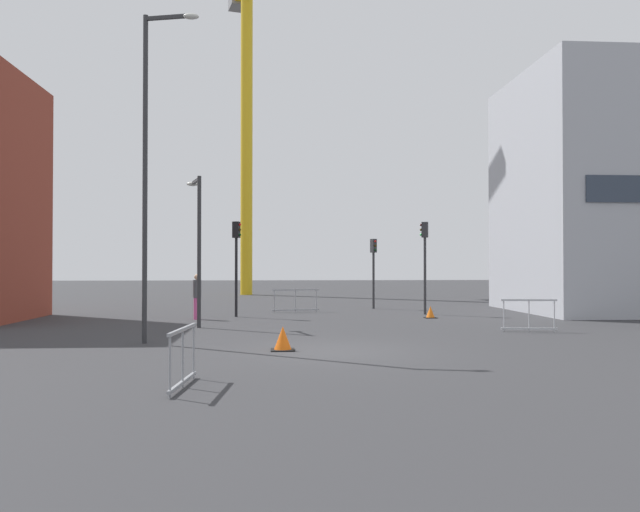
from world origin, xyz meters
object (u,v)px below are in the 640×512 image
object	(u,v)px
construction_crane	(247,91)
streetlamp_tall	(150,156)
streetlamp_short	(198,236)
pedestrian_walking	(197,293)
traffic_light_near	(236,253)
traffic_light_verge	(374,261)
traffic_cone_by_barrier	(283,339)
traffic_cone_orange	(430,313)
traffic_light_island	(425,253)

from	to	relation	value
construction_crane	streetlamp_tall	distance (m)	31.87
streetlamp_short	pedestrian_walking	size ratio (longest dim) A/B	2.91
construction_crane	traffic_light_near	bearing A→B (deg)	-88.60
streetlamp_tall	traffic_light_near	world-z (taller)	streetlamp_tall
streetlamp_tall	traffic_light_verge	world-z (taller)	streetlamp_tall
pedestrian_walking	traffic_light_verge	bearing A→B (deg)	36.03
construction_crane	traffic_cone_by_barrier	world-z (taller)	construction_crane
construction_crane	traffic_cone_orange	bearing A→B (deg)	-68.52
streetlamp_tall	traffic_light_island	bearing A→B (deg)	44.50
traffic_light_island	traffic_cone_by_barrier	xyz separation A→B (m)	(-6.53, -11.83, -2.50)
streetlamp_tall	traffic_light_verge	bearing A→B (deg)	58.73
traffic_light_island	streetlamp_short	bearing A→B (deg)	-150.75
traffic_cone_orange	traffic_cone_by_barrier	size ratio (longest dim) A/B	0.80
construction_crane	traffic_cone_orange	world-z (taller)	construction_crane
construction_crane	streetlamp_short	xyz separation A→B (m)	(-0.58, -25.40, -12.22)
streetlamp_short	traffic_cone_by_barrier	world-z (taller)	streetlamp_short
streetlamp_tall	streetlamp_short	size ratio (longest dim) A/B	1.73
pedestrian_walking	traffic_cone_by_barrier	size ratio (longest dim) A/B	2.97
traffic_light_near	traffic_cone_by_barrier	bearing A→B (deg)	-80.31
construction_crane	traffic_light_verge	world-z (taller)	construction_crane
traffic_cone_orange	construction_crane	bearing A→B (deg)	111.48
streetlamp_short	traffic_light_near	size ratio (longest dim) A/B	1.32
traffic_light_near	traffic_light_verge	bearing A→B (deg)	35.62
traffic_light_near	traffic_light_island	xyz separation A→B (m)	(8.41, 0.81, 0.05)
streetlamp_tall	traffic_cone_by_barrier	bearing A→B (deg)	-24.75
traffic_light_verge	traffic_light_island	world-z (taller)	traffic_light_island
streetlamp_short	traffic_light_near	distance (m)	4.67
traffic_light_verge	traffic_light_island	xyz separation A→B (m)	(1.72, -3.98, 0.37)
traffic_light_near	traffic_light_island	size ratio (longest dim) A/B	0.98
pedestrian_walking	traffic_cone_by_barrier	distance (m)	10.44
streetlamp_tall	pedestrian_walking	distance (m)	9.15
streetlamp_tall	traffic_light_near	size ratio (longest dim) A/B	2.28
traffic_light_island	traffic_cone_orange	world-z (taller)	traffic_light_island
construction_crane	pedestrian_walking	distance (m)	26.37
traffic_cone_by_barrier	streetlamp_tall	bearing A→B (deg)	155.25
construction_crane	traffic_light_island	bearing A→B (deg)	-66.03
traffic_light_island	pedestrian_walking	xyz separation A→B (m)	(-9.94, -1.99, -1.70)
streetlamp_short	traffic_light_near	xyz separation A→B (m)	(1.09, 4.51, -0.53)
streetlamp_tall	traffic_cone_by_barrier	distance (m)	6.50
pedestrian_walking	traffic_cone_orange	xyz separation A→B (m)	(9.70, -0.00, -0.86)
traffic_cone_by_barrier	streetlamp_short	bearing A→B (deg)	114.58
traffic_light_island	traffic_cone_by_barrier	bearing A→B (deg)	-118.91
construction_crane	pedestrian_walking	size ratio (longest dim) A/B	13.20
traffic_light_near	traffic_cone_orange	bearing A→B (deg)	-8.22
traffic_light_near	traffic_light_verge	world-z (taller)	traffic_light_near
traffic_light_near	traffic_light_verge	distance (m)	8.24
traffic_cone_orange	streetlamp_short	bearing A→B (deg)	-160.23
traffic_light_verge	pedestrian_walking	size ratio (longest dim) A/B	1.93
traffic_light_near	traffic_light_verge	size ratio (longest dim) A/B	1.15
streetlamp_short	traffic_light_verge	xyz separation A→B (m)	(7.78, 9.31, -0.85)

